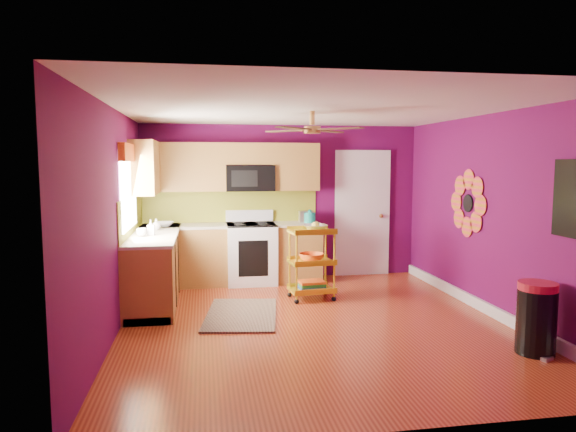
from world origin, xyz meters
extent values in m
plane|color=maroon|center=(0.00, 0.00, 0.00)|extent=(5.00, 5.00, 0.00)
cube|color=#590A47|center=(0.00, 2.50, 1.25)|extent=(4.50, 0.04, 2.50)
cube|color=#590A47|center=(0.00, -2.50, 1.25)|extent=(4.50, 0.04, 2.50)
cube|color=#590A47|center=(-2.25, 0.00, 1.25)|extent=(0.04, 5.00, 2.50)
cube|color=#590A47|center=(2.25, 0.00, 1.25)|extent=(0.04, 5.00, 2.50)
cube|color=silver|center=(0.00, 0.00, 2.50)|extent=(4.50, 5.00, 0.04)
cube|color=white|center=(2.22, 0.00, 0.07)|extent=(0.05, 4.90, 0.14)
cube|color=brown|center=(-1.95, 1.35, 0.45)|extent=(0.60, 2.30, 0.90)
cube|color=brown|center=(-0.85, 2.20, 0.45)|extent=(2.80, 0.60, 0.90)
cube|color=beige|center=(-1.95, 1.35, 0.92)|extent=(0.63, 2.30, 0.04)
cube|color=beige|center=(-0.85, 2.20, 0.92)|extent=(2.80, 0.63, 0.04)
cube|color=black|center=(-1.95, 1.35, 0.05)|extent=(0.54, 2.30, 0.10)
cube|color=black|center=(-0.85, 2.20, 0.05)|extent=(2.80, 0.54, 0.10)
cube|color=white|center=(-0.55, 2.17, 0.46)|extent=(0.76, 0.66, 0.92)
cube|color=black|center=(-0.55, 2.17, 0.93)|extent=(0.76, 0.62, 0.03)
cube|color=white|center=(-0.55, 2.45, 1.04)|extent=(0.76, 0.06, 0.18)
cube|color=black|center=(-0.55, 1.84, 0.45)|extent=(0.45, 0.02, 0.55)
cube|color=brown|center=(-1.59, 2.33, 1.83)|extent=(1.32, 0.33, 0.75)
cube|color=brown|center=(0.19, 2.33, 1.83)|extent=(0.72, 0.33, 0.75)
cube|color=brown|center=(-0.55, 2.33, 2.03)|extent=(0.76, 0.33, 0.34)
cube|color=brown|center=(-2.08, 1.85, 1.83)|extent=(0.33, 1.30, 0.75)
cube|color=black|center=(-0.55, 2.30, 1.65)|extent=(0.76, 0.38, 0.40)
cube|color=#676D18|center=(-0.85, 2.49, 1.20)|extent=(2.80, 0.01, 0.51)
cube|color=#676D18|center=(-2.24, 1.35, 1.20)|extent=(0.01, 2.30, 0.51)
cube|color=white|center=(-2.23, 1.05, 1.55)|extent=(0.03, 1.20, 1.00)
cube|color=#E65614|center=(-2.20, 1.05, 2.02)|extent=(0.08, 1.35, 0.22)
cube|color=white|center=(1.35, 2.48, 1.02)|extent=(0.85, 0.04, 2.05)
cube|color=white|center=(1.35, 2.46, 1.02)|extent=(0.95, 0.02, 2.15)
sphere|color=#BF8C3F|center=(1.67, 2.42, 1.00)|extent=(0.07, 0.07, 0.07)
cylinder|color=black|center=(2.23, 0.60, 1.35)|extent=(0.01, 0.24, 0.24)
cube|color=#1C99B6|center=(2.23, -1.40, 1.55)|extent=(0.03, 0.52, 0.72)
cube|color=black|center=(2.21, -1.40, 1.55)|extent=(0.01, 0.56, 0.76)
cylinder|color=#BF8C3F|center=(0.00, 0.20, 2.42)|extent=(0.06, 0.06, 0.16)
cylinder|color=#BF8C3F|center=(0.00, 0.20, 2.28)|extent=(0.20, 0.20, 0.08)
cube|color=#4C2D19|center=(0.27, 0.47, 2.28)|extent=(0.47, 0.47, 0.01)
cube|color=#4C2D19|center=(-0.27, 0.47, 2.28)|extent=(0.47, 0.47, 0.01)
cube|color=#4C2D19|center=(-0.27, -0.07, 2.28)|extent=(0.47, 0.47, 0.01)
cube|color=#4C2D19|center=(0.27, -0.07, 2.28)|extent=(0.47, 0.47, 0.01)
cube|color=black|center=(-0.84, 0.46, 0.01)|extent=(1.05, 1.50, 0.02)
cylinder|color=gold|center=(-0.06, 0.85, 0.51)|extent=(0.03, 0.03, 0.93)
cylinder|color=gold|center=(0.47, 0.90, 0.51)|extent=(0.03, 0.03, 0.93)
cylinder|color=gold|center=(-0.10, 1.22, 0.51)|extent=(0.03, 0.03, 0.93)
cylinder|color=gold|center=(0.43, 1.27, 0.51)|extent=(0.03, 0.03, 0.93)
sphere|color=black|center=(-0.06, 0.85, 0.03)|extent=(0.07, 0.07, 0.07)
sphere|color=black|center=(0.47, 0.90, 0.03)|extent=(0.07, 0.07, 0.07)
sphere|color=black|center=(-0.10, 1.22, 0.03)|extent=(0.07, 0.07, 0.07)
sphere|color=black|center=(0.43, 1.27, 0.03)|extent=(0.07, 0.07, 0.07)
cube|color=gold|center=(0.18, 1.06, 0.95)|extent=(0.64, 0.49, 0.03)
cube|color=gold|center=(0.18, 1.06, 0.52)|extent=(0.64, 0.49, 0.03)
cube|color=gold|center=(0.18, 1.06, 0.13)|extent=(0.64, 0.49, 0.03)
imported|color=beige|center=(0.24, 1.06, 1.00)|extent=(0.36, 0.36, 0.08)
sphere|color=yellow|center=(0.24, 1.06, 1.03)|extent=(0.11, 0.11, 0.11)
imported|color=#E65614|center=(0.18, 1.06, 0.59)|extent=(0.37, 0.37, 0.11)
cube|color=navy|center=(0.18, 1.06, 0.17)|extent=(0.37, 0.29, 0.04)
cube|color=#267233|center=(0.18, 1.06, 0.21)|extent=(0.37, 0.29, 0.04)
cube|color=#E65614|center=(0.18, 1.06, 0.25)|extent=(0.37, 0.29, 0.03)
cylinder|color=black|center=(1.96, -1.30, 0.32)|extent=(0.50, 0.50, 0.65)
cylinder|color=#A61729|center=(1.96, -1.30, 0.68)|extent=(0.38, 0.38, 0.08)
cube|color=beige|center=(1.96, -1.49, 0.02)|extent=(0.14, 0.11, 0.03)
cylinder|color=#139083|center=(0.39, 2.19, 1.02)|extent=(0.18, 0.18, 0.16)
sphere|color=#139083|center=(0.39, 2.19, 1.12)|extent=(0.06, 0.06, 0.06)
cube|color=beige|center=(0.35, 2.26, 1.03)|extent=(0.22, 0.15, 0.18)
imported|color=#EA3F72|center=(-1.97, 1.14, 1.04)|extent=(0.09, 0.09, 0.20)
imported|color=white|center=(-1.95, 1.68, 1.02)|extent=(0.12, 0.12, 0.16)
imported|color=white|center=(-1.87, 2.03, 0.98)|extent=(0.29, 0.29, 0.07)
imported|color=white|center=(-2.08, 1.04, 0.99)|extent=(0.13, 0.13, 0.10)
camera|label=1|loc=(-1.28, -5.78, 1.90)|focal=32.00mm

